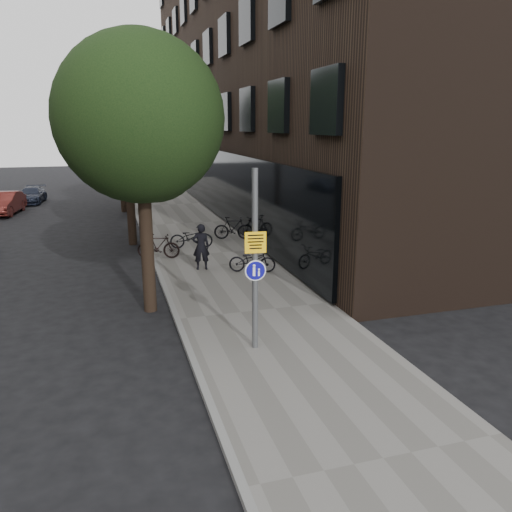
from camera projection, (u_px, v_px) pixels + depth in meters
name	position (u px, v px, depth m)	size (l,w,h in m)	color
ground	(292.00, 370.00, 10.79)	(120.00, 120.00, 0.00)	black
sidewalk	(210.00, 255.00, 20.10)	(4.50, 60.00, 0.12)	slate
curb_edge	(153.00, 259.00, 19.47)	(0.15, 60.00, 0.13)	slate
building_right_dark_brick	(297.00, 61.00, 31.23)	(12.00, 40.00, 18.00)	black
street_tree_near	(143.00, 126.00, 13.08)	(4.40, 4.40, 7.50)	black
street_tree_mid	(127.00, 125.00, 20.95)	(5.00, 5.00, 7.80)	black
street_tree_far	(120.00, 125.00, 29.29)	(5.00, 5.00, 7.80)	black
signpost	(255.00, 261.00, 11.08)	(0.48, 0.14, 4.12)	#595B5E
pedestrian	(201.00, 247.00, 17.66)	(0.60, 0.40, 1.66)	black
parked_bike_facade_near	(252.00, 260.00, 17.43)	(0.57, 1.63, 0.86)	black
parked_bike_facade_far	(233.00, 228.00, 22.47)	(0.48, 1.71, 1.03)	black
parked_bike_curb_near	(191.00, 237.00, 20.85)	(0.62, 1.77, 0.93)	black
parked_bike_curb_far	(158.00, 246.00, 19.20)	(0.46, 1.63, 0.98)	black
parked_car_mid	(5.00, 203.00, 29.40)	(1.38, 3.97, 1.31)	maroon
parked_car_far	(32.00, 195.00, 33.69)	(1.49, 3.67, 1.06)	#191E2E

